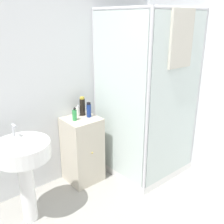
# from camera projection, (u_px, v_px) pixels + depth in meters

# --- Properties ---
(wall_back) EXTENTS (6.40, 0.06, 2.50)m
(wall_back) POSITION_uv_depth(u_px,v_px,m) (37.00, 85.00, 2.85)
(wall_back) COLOR silver
(wall_back) RESTS_ON ground_plane
(shower_enclosure) EXTENTS (0.94, 0.97, 2.05)m
(shower_enclosure) POSITION_uv_depth(u_px,v_px,m) (145.00, 132.00, 3.36)
(shower_enclosure) COLOR white
(shower_enclosure) RESTS_ON ground_plane
(vanity_cabinet) EXTENTS (0.40, 0.41, 0.82)m
(vanity_cabinet) POSITION_uv_depth(u_px,v_px,m) (82.00, 150.00, 3.21)
(vanity_cabinet) COLOR beige
(vanity_cabinet) RESTS_ON ground_plane
(sink) EXTENTS (0.52, 0.52, 0.99)m
(sink) POSITION_uv_depth(u_px,v_px,m) (24.00, 161.00, 2.46)
(sink) COLOR white
(sink) RESTS_ON ground_plane
(soap_dispenser) EXTENTS (0.05, 0.05, 0.16)m
(soap_dispenser) POSITION_uv_depth(u_px,v_px,m) (75.00, 115.00, 3.00)
(soap_dispenser) COLOR green
(soap_dispenser) RESTS_ON vanity_cabinet
(shampoo_bottle_tall_black) EXTENTS (0.07, 0.07, 0.23)m
(shampoo_bottle_tall_black) POSITION_uv_depth(u_px,v_px,m) (82.00, 106.00, 3.14)
(shampoo_bottle_tall_black) COLOR black
(shampoo_bottle_tall_black) RESTS_ON vanity_cabinet
(shampoo_bottle_blue) EXTENTS (0.05, 0.05, 0.18)m
(shampoo_bottle_blue) POSITION_uv_depth(u_px,v_px,m) (89.00, 110.00, 3.09)
(shampoo_bottle_blue) COLOR navy
(shampoo_bottle_blue) RESTS_ON vanity_cabinet
(lotion_bottle_white) EXTENTS (0.04, 0.04, 0.14)m
(lotion_bottle_white) POSITION_uv_depth(u_px,v_px,m) (78.00, 111.00, 3.13)
(lotion_bottle_white) COLOR white
(lotion_bottle_white) RESTS_ON vanity_cabinet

